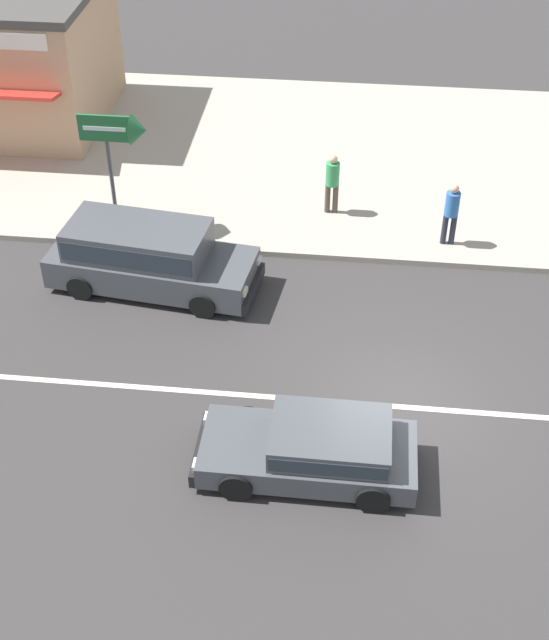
{
  "coord_description": "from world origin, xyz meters",
  "views": [
    {
      "loc": [
        -1.02,
        -12.79,
        12.29
      ],
      "look_at": [
        -2.57,
        1.46,
        0.8
      ],
      "focal_mm": 50.0,
      "sensor_mm": 36.0,
      "label": 1
    }
  ],
  "objects_px": {
    "pedestrian_by_shop": "(451,210)",
    "minivan_dark_grey_0": "(146,254)",
    "arrow_signboard": "(130,135)",
    "hatchback_dark_grey_2": "(316,448)",
    "pedestrian_mid_kerb": "(332,179)"
  },
  "relations": [
    {
      "from": "hatchback_dark_grey_2",
      "to": "minivan_dark_grey_0",
      "type": "bearing_deg",
      "value": 128.89
    },
    {
      "from": "arrow_signboard",
      "to": "pedestrian_mid_kerb",
      "type": "distance_m",
      "value": 5.14
    },
    {
      "from": "hatchback_dark_grey_2",
      "to": "pedestrian_by_shop",
      "type": "relative_size",
      "value": 2.44
    },
    {
      "from": "pedestrian_mid_kerb",
      "to": "pedestrian_by_shop",
      "type": "relative_size",
      "value": 1.0
    },
    {
      "from": "arrow_signboard",
      "to": "pedestrian_mid_kerb",
      "type": "bearing_deg",
      "value": 14.68
    },
    {
      "from": "pedestrian_mid_kerb",
      "to": "hatchback_dark_grey_2",
      "type": "bearing_deg",
      "value": -88.48
    },
    {
      "from": "arrow_signboard",
      "to": "pedestrian_mid_kerb",
      "type": "relative_size",
      "value": 1.87
    },
    {
      "from": "minivan_dark_grey_0",
      "to": "arrow_signboard",
      "type": "height_order",
      "value": "arrow_signboard"
    },
    {
      "from": "hatchback_dark_grey_2",
      "to": "pedestrian_by_shop",
      "type": "height_order",
      "value": "pedestrian_by_shop"
    },
    {
      "from": "minivan_dark_grey_0",
      "to": "hatchback_dark_grey_2",
      "type": "relative_size",
      "value": 1.24
    },
    {
      "from": "hatchback_dark_grey_2",
      "to": "pedestrian_mid_kerb",
      "type": "xyz_separation_m",
      "value": [
        -0.23,
        8.67,
        0.5
      ]
    },
    {
      "from": "arrow_signboard",
      "to": "minivan_dark_grey_0",
      "type": "bearing_deg",
      "value": -71.99
    },
    {
      "from": "arrow_signboard",
      "to": "pedestrian_by_shop",
      "type": "relative_size",
      "value": 1.86
    },
    {
      "from": "pedestrian_by_shop",
      "to": "minivan_dark_grey_0",
      "type": "bearing_deg",
      "value": -161.84
    },
    {
      "from": "hatchback_dark_grey_2",
      "to": "pedestrian_by_shop",
      "type": "bearing_deg",
      "value": 70.47
    }
  ]
}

